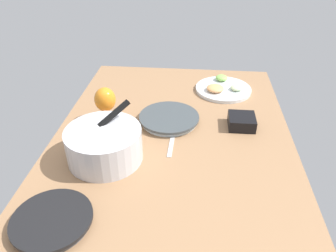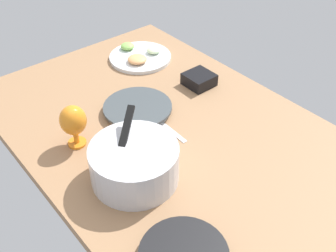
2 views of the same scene
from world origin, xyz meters
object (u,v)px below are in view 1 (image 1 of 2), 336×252
object	(u,v)px
fruit_platter	(223,88)
square_bowl_black	(242,121)
dinner_plate_left	(52,221)
dinner_plate_right	(169,119)
mixing_bowl	(104,143)
hurricane_glass_orange	(105,100)

from	to	relation	value
fruit_platter	square_bowl_black	size ratio (longest dim) A/B	2.54
fruit_platter	square_bowl_black	bearing A→B (deg)	-169.23
dinner_plate_left	square_bowl_black	xyz separation A→B (cm)	(62.44, -64.07, 1.42)
dinner_plate_right	square_bowl_black	size ratio (longest dim) A/B	2.36
dinner_plate_left	fruit_platter	size ratio (longest dim) A/B	0.84
dinner_plate_left	square_bowl_black	size ratio (longest dim) A/B	2.13
mixing_bowl	square_bowl_black	xyz separation A→B (cm)	(28.37, -55.86, -4.16)
dinner_plate_left	mixing_bowl	world-z (taller)	mixing_bowl
dinner_plate_right	fruit_platter	xyz separation A→B (cm)	(34.36, -26.54, -0.14)
dinner_plate_right	hurricane_glass_orange	xyz separation A→B (cm)	(-1.57, 29.07, 9.01)
square_bowl_black	mixing_bowl	bearing A→B (deg)	116.92
dinner_plate_right	dinner_plate_left	bearing A→B (deg)	154.08
fruit_platter	hurricane_glass_orange	distance (cm)	66.83
dinner_plate_left	dinner_plate_right	distance (cm)	70.51
mixing_bowl	hurricane_glass_orange	size ratio (longest dim) A/B	1.75
fruit_platter	square_bowl_black	distance (cm)	36.00
dinner_plate_right	fruit_platter	size ratio (longest dim) A/B	0.93
dinner_plate_left	mixing_bowl	size ratio (longest dim) A/B	0.86
dinner_plate_left	mixing_bowl	distance (cm)	35.49
dinner_plate_left	dinner_plate_right	bearing A→B (deg)	-25.92
mixing_bowl	fruit_platter	distance (cm)	80.66
dinner_plate_right	hurricane_glass_orange	size ratio (longest dim) A/B	1.66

